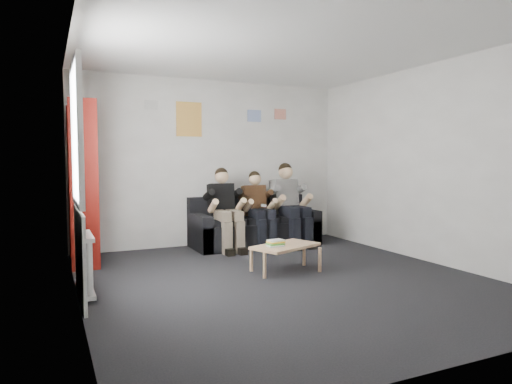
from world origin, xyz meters
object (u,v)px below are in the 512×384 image
(sofa, at_px, (254,228))
(bookshelf, at_px, (83,183))
(coffee_table, at_px, (286,248))
(person_right, at_px, (290,205))
(person_left, at_px, (226,210))
(person_middle, at_px, (259,209))

(sofa, height_order, bookshelf, bookshelf)
(sofa, relative_size, coffee_table, 2.41)
(bookshelf, relative_size, person_right, 1.61)
(coffee_table, distance_m, person_left, 1.65)
(person_left, height_order, person_right, person_right)
(coffee_table, distance_m, person_right, 1.90)
(sofa, bearing_deg, coffee_table, -102.06)
(sofa, distance_m, person_middle, 0.38)
(coffee_table, bearing_deg, sofa, 77.94)
(bookshelf, bearing_deg, person_left, 3.52)
(bookshelf, height_order, person_left, bookshelf)
(person_middle, relative_size, person_right, 0.90)
(sofa, height_order, person_right, person_right)
(sofa, distance_m, coffee_table, 1.84)
(bookshelf, bearing_deg, person_right, 3.05)
(sofa, bearing_deg, bookshelf, -174.93)
(coffee_table, bearing_deg, person_middle, 76.56)
(person_left, distance_m, person_right, 1.14)
(coffee_table, relative_size, person_right, 0.63)
(person_right, bearing_deg, coffee_table, -121.46)
(person_middle, bearing_deg, bookshelf, -173.71)
(coffee_table, distance_m, person_middle, 1.69)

